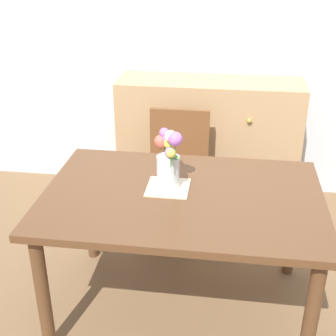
{
  "coord_description": "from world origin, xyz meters",
  "views": [
    {
      "loc": [
        0.22,
        -2.13,
        1.95
      ],
      "look_at": [
        -0.08,
        0.05,
        0.88
      ],
      "focal_mm": 50.12,
      "sensor_mm": 36.0,
      "label": 1
    }
  ],
  "objects_px": {
    "dresser": "(208,142)",
    "dining_table": "(182,209)",
    "chair_far": "(177,165)",
    "flower_vase": "(168,159)"
  },
  "relations": [
    {
      "from": "chair_far",
      "to": "dresser",
      "type": "xyz_separation_m",
      "value": [
        0.19,
        0.5,
        -0.02
      ]
    },
    {
      "from": "chair_far",
      "to": "dining_table",
      "type": "bearing_deg",
      "value": 98.56
    },
    {
      "from": "chair_far",
      "to": "flower_vase",
      "type": "bearing_deg",
      "value": 93.03
    },
    {
      "from": "dining_table",
      "to": "dresser",
      "type": "relative_size",
      "value": 1.04
    },
    {
      "from": "dresser",
      "to": "flower_vase",
      "type": "xyz_separation_m",
      "value": [
        -0.15,
        -1.26,
        0.42
      ]
    },
    {
      "from": "dining_table",
      "to": "flower_vase",
      "type": "distance_m",
      "value": 0.28
    },
    {
      "from": "dresser",
      "to": "chair_far",
      "type": "bearing_deg",
      "value": -110.56
    },
    {
      "from": "dining_table",
      "to": "chair_far",
      "type": "relative_size",
      "value": 1.63
    },
    {
      "from": "dining_table",
      "to": "flower_vase",
      "type": "relative_size",
      "value": 4.71
    },
    {
      "from": "dresser",
      "to": "dining_table",
      "type": "bearing_deg",
      "value": -92.64
    }
  ]
}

